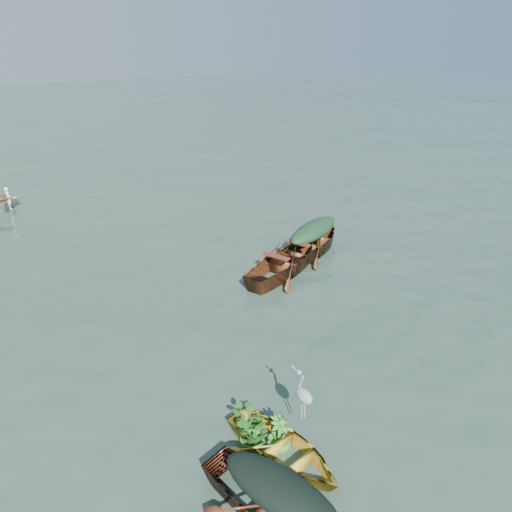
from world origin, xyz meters
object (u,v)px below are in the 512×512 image
(heron, at_px, (304,402))
(green_tarp_boat, at_px, (312,253))
(yellow_dinghy, at_px, (283,458))
(open_wooden_boat, at_px, (286,272))

(heron, bearing_deg, green_tarp_boat, 38.29)
(yellow_dinghy, bearing_deg, heron, 5.19)
(yellow_dinghy, distance_m, heron, 1.00)
(yellow_dinghy, relative_size, heron, 3.07)
(open_wooden_boat, bearing_deg, green_tarp_boat, -89.22)
(green_tarp_boat, bearing_deg, heron, 116.83)
(yellow_dinghy, xyz_separation_m, heron, (0.53, 0.17, 0.83))
(yellow_dinghy, distance_m, open_wooden_boat, 7.12)
(yellow_dinghy, height_order, green_tarp_boat, green_tarp_boat)
(heron, bearing_deg, yellow_dinghy, -174.81)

